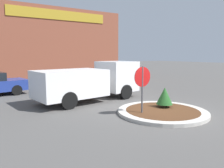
% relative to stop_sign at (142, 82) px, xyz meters
% --- Properties ---
extents(ground_plane, '(120.00, 120.00, 0.00)m').
position_rel_stop_sign_xyz_m(ground_plane, '(0.98, -0.20, -1.42)').
color(ground_plane, '#514F4C').
extents(traffic_island, '(3.83, 3.83, 0.14)m').
position_rel_stop_sign_xyz_m(traffic_island, '(0.98, -0.20, -1.35)').
color(traffic_island, '#BCB7AD').
rests_on(traffic_island, ground_plane).
extents(stop_sign, '(0.81, 0.07, 2.05)m').
position_rel_stop_sign_xyz_m(stop_sign, '(0.00, 0.00, 0.00)').
color(stop_sign, '#4C4C51').
rests_on(stop_sign, ground_plane).
extents(island_shrub, '(0.73, 0.73, 0.91)m').
position_rel_stop_sign_xyz_m(island_shrub, '(1.48, 0.17, -0.76)').
color(island_shrub, brown).
rests_on(island_shrub, traffic_island).
extents(utility_truck, '(6.08, 2.83, 2.11)m').
position_rel_stop_sign_xyz_m(utility_truck, '(-0.39, 3.87, -0.32)').
color(utility_truck, white).
rests_on(utility_truck, ground_plane).
extents(storefront_building, '(13.61, 6.07, 7.09)m').
position_rel_stop_sign_xyz_m(storefront_building, '(1.63, 17.16, 2.13)').
color(storefront_building, brown).
rests_on(storefront_building, ground_plane).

